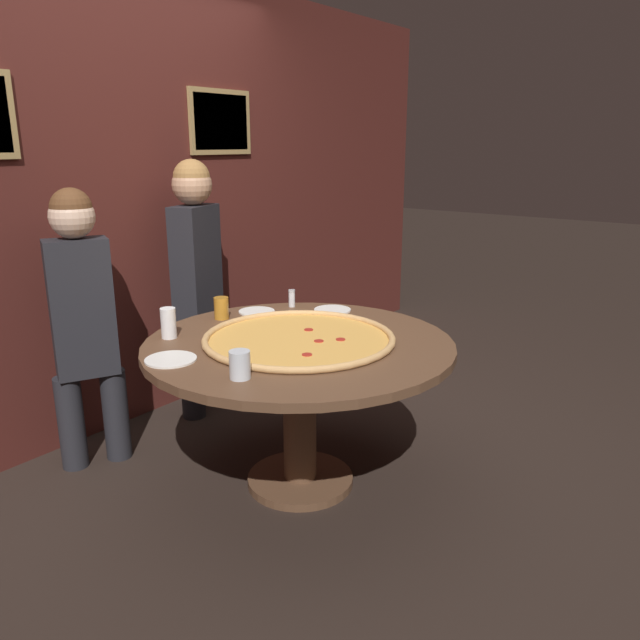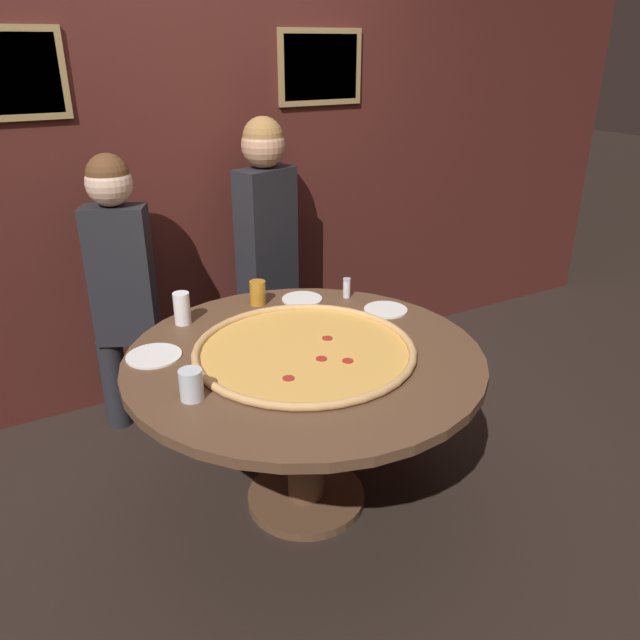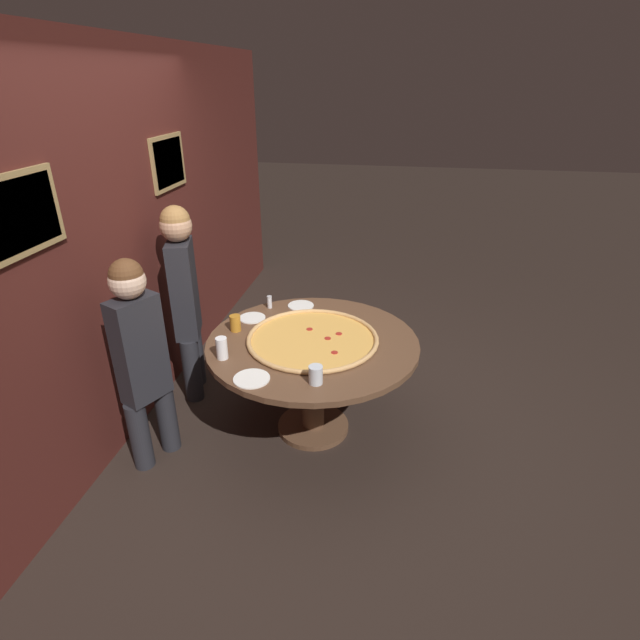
{
  "view_description": "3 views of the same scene",
  "coord_description": "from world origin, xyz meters",
  "px_view_note": "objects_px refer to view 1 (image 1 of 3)",
  "views": [
    {
      "loc": [
        -2.13,
        -1.74,
        1.63
      ],
      "look_at": [
        0.11,
        -0.04,
        0.82
      ],
      "focal_mm": 35.0,
      "sensor_mm": 36.0,
      "label": 1
    },
    {
      "loc": [
        -1.04,
        -1.96,
        1.88
      ],
      "look_at": [
        0.08,
        0.01,
        0.86
      ],
      "focal_mm": 35.0,
      "sensor_mm": 36.0,
      "label": 2
    },
    {
      "loc": [
        -2.91,
        -0.56,
        2.36
      ],
      "look_at": [
        -0.09,
        -0.07,
        0.94
      ],
      "focal_mm": 28.0,
      "sensor_mm": 36.0,
      "label": 3
    }
  ],
  "objects_px": {
    "dining_table": "(299,371)",
    "white_plate_left_side": "(332,310)",
    "white_plate_beside_cup": "(171,359)",
    "diner_side_left": "(82,314)",
    "drink_cup_centre_back": "(221,308)",
    "diner_far_left": "(197,274)",
    "giant_pizza": "(298,338)",
    "condiment_shaker": "(292,298)",
    "white_plate_far_back": "(257,311)",
    "drink_cup_near_left": "(168,323)",
    "drink_cup_far_left": "(240,365)"
  },
  "relations": [
    {
      "from": "white_plate_far_back",
      "to": "diner_far_left",
      "type": "distance_m",
      "value": 0.57
    },
    {
      "from": "condiment_shaker",
      "to": "drink_cup_near_left",
      "type": "bearing_deg",
      "value": 173.26
    },
    {
      "from": "drink_cup_centre_back",
      "to": "diner_far_left",
      "type": "bearing_deg",
      "value": 60.3
    },
    {
      "from": "drink_cup_near_left",
      "to": "white_plate_far_back",
      "type": "relative_size",
      "value": 0.74
    },
    {
      "from": "white_plate_left_side",
      "to": "condiment_shaker",
      "type": "distance_m",
      "value": 0.24
    },
    {
      "from": "giant_pizza",
      "to": "white_plate_left_side",
      "type": "relative_size",
      "value": 4.44
    },
    {
      "from": "giant_pizza",
      "to": "diner_side_left",
      "type": "height_order",
      "value": "diner_side_left"
    },
    {
      "from": "drink_cup_far_left",
      "to": "white_plate_beside_cup",
      "type": "distance_m",
      "value": 0.38
    },
    {
      "from": "white_plate_left_side",
      "to": "drink_cup_near_left",
      "type": "bearing_deg",
      "value": 159.43
    },
    {
      "from": "giant_pizza",
      "to": "diner_far_left",
      "type": "bearing_deg",
      "value": 72.37
    },
    {
      "from": "giant_pizza",
      "to": "condiment_shaker",
      "type": "height_order",
      "value": "condiment_shaker"
    },
    {
      "from": "dining_table",
      "to": "giant_pizza",
      "type": "xyz_separation_m",
      "value": [
        -0.0,
        0.0,
        0.16
      ]
    },
    {
      "from": "drink_cup_far_left",
      "to": "diner_side_left",
      "type": "xyz_separation_m",
      "value": [
        0.03,
        1.11,
        0.01
      ]
    },
    {
      "from": "drink_cup_near_left",
      "to": "condiment_shaker",
      "type": "xyz_separation_m",
      "value": [
        0.79,
        -0.09,
        -0.02
      ]
    },
    {
      "from": "white_plate_beside_cup",
      "to": "diner_side_left",
      "type": "xyz_separation_m",
      "value": [
        0.06,
        0.73,
        0.06
      ]
    },
    {
      "from": "giant_pizza",
      "to": "white_plate_far_back",
      "type": "xyz_separation_m",
      "value": [
        0.26,
        0.5,
        -0.01
      ]
    },
    {
      "from": "giant_pizza",
      "to": "drink_cup_near_left",
      "type": "xyz_separation_m",
      "value": [
        -0.33,
        0.52,
        0.06
      ]
    },
    {
      "from": "drink_cup_far_left",
      "to": "white_plate_far_back",
      "type": "xyz_separation_m",
      "value": [
        0.76,
        0.62,
        -0.05
      ]
    },
    {
      "from": "drink_cup_centre_back",
      "to": "diner_side_left",
      "type": "bearing_deg",
      "value": 140.48
    },
    {
      "from": "drink_cup_far_left",
      "to": "diner_side_left",
      "type": "distance_m",
      "value": 1.11
    },
    {
      "from": "white_plate_beside_cup",
      "to": "drink_cup_far_left",
      "type": "bearing_deg",
      "value": -85.83
    },
    {
      "from": "white_plate_beside_cup",
      "to": "diner_side_left",
      "type": "relative_size",
      "value": 0.15
    },
    {
      "from": "giant_pizza",
      "to": "white_plate_left_side",
      "type": "bearing_deg",
      "value": 19.91
    },
    {
      "from": "white_plate_left_side",
      "to": "white_plate_beside_cup",
      "type": "bearing_deg",
      "value": 176.2
    },
    {
      "from": "drink_cup_centre_back",
      "to": "condiment_shaker",
      "type": "xyz_separation_m",
      "value": [
        0.41,
        -0.13,
        -0.01
      ]
    },
    {
      "from": "drink_cup_centre_back",
      "to": "white_plate_left_side",
      "type": "distance_m",
      "value": 0.61
    },
    {
      "from": "drink_cup_far_left",
      "to": "white_plate_left_side",
      "type": "xyz_separation_m",
      "value": [
        1.04,
        0.31,
        -0.05
      ]
    },
    {
      "from": "drink_cup_far_left",
      "to": "white_plate_far_back",
      "type": "height_order",
      "value": "drink_cup_far_left"
    },
    {
      "from": "condiment_shaker",
      "to": "diner_far_left",
      "type": "distance_m",
      "value": 0.64
    },
    {
      "from": "white_plate_far_back",
      "to": "drink_cup_near_left",
      "type": "bearing_deg",
      "value": 178.5
    },
    {
      "from": "drink_cup_centre_back",
      "to": "giant_pizza",
      "type": "bearing_deg",
      "value": -95.49
    },
    {
      "from": "diner_far_left",
      "to": "diner_side_left",
      "type": "xyz_separation_m",
      "value": [
        -0.81,
        -0.06,
        -0.06
      ]
    },
    {
      "from": "giant_pizza",
      "to": "white_plate_left_side",
      "type": "height_order",
      "value": "giant_pizza"
    },
    {
      "from": "dining_table",
      "to": "giant_pizza",
      "type": "height_order",
      "value": "giant_pizza"
    },
    {
      "from": "white_plate_beside_cup",
      "to": "condiment_shaker",
      "type": "relative_size",
      "value": 2.25
    },
    {
      "from": "drink_cup_far_left",
      "to": "white_plate_far_back",
      "type": "distance_m",
      "value": 0.98
    },
    {
      "from": "giant_pizza",
      "to": "condiment_shaker",
      "type": "bearing_deg",
      "value": 42.37
    },
    {
      "from": "drink_cup_near_left",
      "to": "white_plate_beside_cup",
      "type": "relative_size",
      "value": 0.66
    },
    {
      "from": "dining_table",
      "to": "white_plate_left_side",
      "type": "bearing_deg",
      "value": 20.12
    },
    {
      "from": "white_plate_left_side",
      "to": "diner_far_left",
      "type": "relative_size",
      "value": 0.13
    },
    {
      "from": "drink_cup_far_left",
      "to": "giant_pizza",
      "type": "bearing_deg",
      "value": 12.93
    },
    {
      "from": "dining_table",
      "to": "white_plate_beside_cup",
      "type": "relative_size",
      "value": 6.59
    },
    {
      "from": "dining_table",
      "to": "white_plate_left_side",
      "type": "relative_size",
      "value": 7.15
    },
    {
      "from": "white_plate_left_side",
      "to": "condiment_shaker",
      "type": "height_order",
      "value": "condiment_shaker"
    },
    {
      "from": "dining_table",
      "to": "drink_cup_near_left",
      "type": "height_order",
      "value": "drink_cup_near_left"
    },
    {
      "from": "dining_table",
      "to": "white_plate_left_side",
      "type": "xyz_separation_m",
      "value": [
        0.53,
        0.2,
        0.15
      ]
    },
    {
      "from": "condiment_shaker",
      "to": "giant_pizza",
      "type": "bearing_deg",
      "value": -137.63
    },
    {
      "from": "white_plate_left_side",
      "to": "diner_far_left",
      "type": "xyz_separation_m",
      "value": [
        -0.2,
        0.86,
        0.13
      ]
    },
    {
      "from": "drink_cup_centre_back",
      "to": "diner_far_left",
      "type": "relative_size",
      "value": 0.07
    },
    {
      "from": "condiment_shaker",
      "to": "diner_side_left",
      "type": "xyz_separation_m",
      "value": [
        -0.94,
        0.57,
        0.02
      ]
    }
  ]
}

